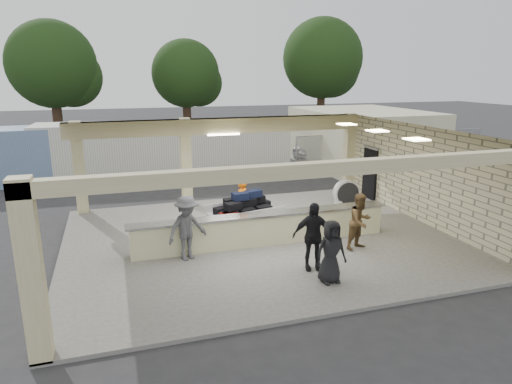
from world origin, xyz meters
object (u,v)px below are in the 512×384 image
object	(u,v)px
passenger_b	(313,236)
car_dark	(283,142)
drum_fan	(346,193)
passenger_c	(187,228)
car_white_b	(357,144)
passenger_d	(331,251)
luggage_cart	(244,209)
baggage_handler	(241,204)
car_white_a	(329,149)
container_white	(166,149)
passenger_a	(360,221)
baggage_counter	(263,229)

from	to	relation	value
passenger_b	car_dark	bearing A→B (deg)	82.82
drum_fan	passenger_c	xyz separation A→B (m)	(-6.77, -3.23, 0.34)
passenger_b	car_white_b	xyz separation A→B (m)	(10.65, 16.31, -0.37)
passenger_d	car_white_b	bearing A→B (deg)	56.85
luggage_cart	baggage_handler	size ratio (longest dim) A/B	1.46
passenger_c	passenger_d	bearing A→B (deg)	-61.21
passenger_c	car_white_a	distance (m)	17.21
car_white_b	drum_fan	bearing A→B (deg)	128.91
drum_fan	passenger_d	size ratio (longest dim) A/B	0.68
luggage_cart	container_white	bearing A→B (deg)	85.45
passenger_d	car_dark	distance (m)	20.30
passenger_a	container_white	xyz separation A→B (m)	(-4.21, 12.67, 0.44)
drum_fan	car_white_a	bearing A→B (deg)	71.44
drum_fan	container_white	size ratio (longest dim) A/B	0.09
luggage_cart	container_white	xyz separation A→B (m)	(-1.37, 10.01, 0.57)
passenger_d	passenger_c	bearing A→B (deg)	139.94
car_white_a	container_white	distance (m)	10.26
car_white_b	luggage_cart	bearing A→B (deg)	118.19
passenger_c	passenger_d	xyz separation A→B (m)	(3.20, -2.54, -0.11)
luggage_cart	passenger_c	xyz separation A→B (m)	(-2.23, -1.92, 0.21)
passenger_d	car_white_b	world-z (taller)	passenger_d
passenger_b	container_white	xyz separation A→B (m)	(-2.24, 13.59, 0.36)
passenger_b	passenger_c	size ratio (longest dim) A/B	1.00
passenger_c	car_white_b	world-z (taller)	passenger_c
baggage_handler	car_white_b	size ratio (longest dim) A/B	0.41
baggage_handler	container_white	size ratio (longest dim) A/B	0.13
container_white	luggage_cart	bearing A→B (deg)	-78.27
luggage_cart	passenger_a	xyz separation A→B (m)	(2.84, -2.67, 0.14)
passenger_c	car_white_a	size ratio (longest dim) A/B	0.40
passenger_c	baggage_counter	bearing A→B (deg)	-11.14
baggage_handler	car_white_a	size ratio (longest dim) A/B	0.37
luggage_cart	car_dark	size ratio (longest dim) A/B	0.65
passenger_c	passenger_d	world-z (taller)	passenger_c
baggage_handler	passenger_b	distance (m)	3.93
drum_fan	passenger_a	size ratio (longest dim) A/B	0.65
passenger_b	car_white_b	bearing A→B (deg)	68.21
car_white_b	car_white_a	bearing A→B (deg)	97.68
car_dark	car_white_b	bearing A→B (deg)	-111.76
drum_fan	passenger_d	bearing A→B (deg)	-117.32
passenger_c	container_white	bearing A→B (deg)	63.12
passenger_b	baggage_handler	bearing A→B (deg)	114.51
container_white	baggage_counter	bearing A→B (deg)	-78.25
baggage_counter	luggage_cart	distance (m)	1.45
baggage_counter	passenger_b	distance (m)	2.31
passenger_c	baggage_handler	bearing A→B (deg)	21.74
drum_fan	container_white	xyz separation A→B (m)	(-5.91, 8.70, 0.70)
drum_fan	car_white_a	world-z (taller)	car_white_a
passenger_a	car_white_b	size ratio (longest dim) A/B	0.41
luggage_cart	passenger_c	bearing A→B (deg)	-151.66
luggage_cart	car_white_a	size ratio (longest dim) A/B	0.54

